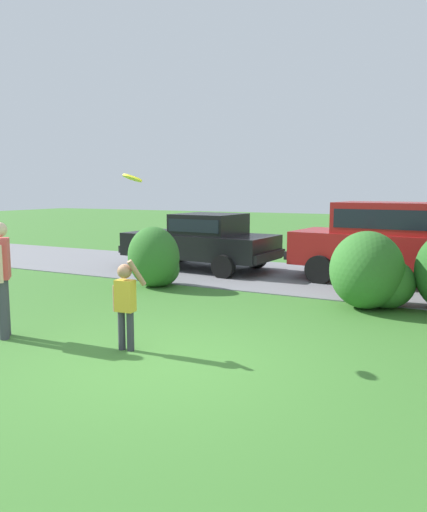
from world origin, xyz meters
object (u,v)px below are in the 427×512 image
object	(u,v)px
child_thrower	(125,299)
adult_onlooker	(2,273)
frisbee	(132,178)
parked_suv	(392,238)
parked_sedan	(202,239)

from	to	relation	value
child_thrower	adult_onlooker	xyz separation A→B (m)	(-1.99, -0.35, 0.27)
frisbee	adult_onlooker	distance (m)	2.45
parked_suv	child_thrower	bearing A→B (deg)	-110.80
parked_sedan	parked_suv	size ratio (longest dim) A/B	0.93
child_thrower	frisbee	world-z (taller)	frisbee
frisbee	parked_suv	bearing A→B (deg)	67.35
parked_suv	adult_onlooker	bearing A→B (deg)	-122.61
frisbee	adult_onlooker	xyz separation A→B (m)	(-1.89, -0.71, -1.39)
child_thrower	frisbee	bearing A→B (deg)	106.03
parked_sedan	adult_onlooker	world-z (taller)	adult_onlooker
parked_sedan	parked_suv	world-z (taller)	parked_suv
parked_sedan	child_thrower	size ratio (longest dim) A/B	3.51
parked_suv	frisbee	bearing A→B (deg)	-112.65
child_thrower	adult_onlooker	size ratio (longest dim) A/B	0.74
parked_suv	adult_onlooker	world-z (taller)	parked_suv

